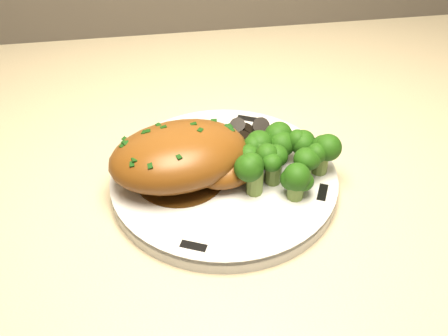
{
  "coord_description": "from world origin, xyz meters",
  "views": [
    {
      "loc": [
        -0.68,
        1.14,
        1.24
      ],
      "look_at": [
        -0.61,
        1.6,
        0.84
      ],
      "focal_mm": 45.0,
      "sensor_mm": 36.0,
      "label": 1
    }
  ],
  "objects": [
    {
      "name": "counter",
      "position": [
        -0.33,
        1.67,
        0.41
      ],
      "size": [
        1.88,
        0.64,
        0.93
      ],
      "color": "brown",
      "rests_on": "ground"
    },
    {
      "name": "rim_accent_3",
      "position": [
        -0.51,
        1.56,
        0.83
      ],
      "size": [
        0.02,
        0.03,
        0.0
      ],
      "primitive_type": "cube",
      "rotation": [
        0.0,
        0.0,
        7.44
      ],
      "color": "black",
      "rests_on": "plate"
    },
    {
      "name": "gravy_pool",
      "position": [
        -0.66,
        1.61,
        0.83
      ],
      "size": [
        0.1,
        0.1,
        0.0
      ],
      "primitive_type": "cylinder",
      "color": "#3C220A",
      "rests_on": "plate"
    },
    {
      "name": "rim_accent_2",
      "position": [
        -0.65,
        1.5,
        0.83
      ],
      "size": [
        0.03,
        0.02,
        0.0
      ],
      "primitive_type": "cube",
      "rotation": [
        0.0,
        0.0,
        5.87
      ],
      "color": "black",
      "rests_on": "plate"
    },
    {
      "name": "rim_accent_0",
      "position": [
        -0.56,
        1.7,
        0.83
      ],
      "size": [
        0.03,
        0.02,
        0.0
      ],
      "primitive_type": "cube",
      "rotation": [
        0.0,
        0.0,
        2.72
      ],
      "color": "black",
      "rests_on": "plate"
    },
    {
      "name": "mushroom_pile",
      "position": [
        -0.59,
        1.65,
        0.83
      ],
      "size": [
        0.09,
        0.07,
        0.02
      ],
      "color": "black",
      "rests_on": "plate"
    },
    {
      "name": "broccoli_florets",
      "position": [
        -0.55,
        1.59,
        0.85
      ],
      "size": [
        0.11,
        0.09,
        0.04
      ],
      "rotation": [
        0.0,
        0.0,
        -0.14
      ],
      "color": "olive",
      "rests_on": "plate"
    },
    {
      "name": "chicken_breast",
      "position": [
        -0.65,
        1.61,
        0.86
      ],
      "size": [
        0.17,
        0.13,
        0.06
      ],
      "rotation": [
        0.0,
        0.0,
        0.19
      ],
      "color": "brown",
      "rests_on": "plate"
    },
    {
      "name": "plate",
      "position": [
        -0.61,
        1.6,
        0.82
      ],
      "size": [
        0.32,
        0.32,
        0.02
      ],
      "primitive_type": "cylinder",
      "rotation": [
        0.0,
        0.0,
        0.37
      ],
      "color": "silver",
      "rests_on": "counter"
    },
    {
      "name": "rim_accent_1",
      "position": [
        -0.71,
        1.65,
        0.83
      ],
      "size": [
        0.02,
        0.03,
        0.0
      ],
      "primitive_type": "cube",
      "rotation": [
        0.0,
        0.0,
        4.29
      ],
      "color": "black",
      "rests_on": "plate"
    }
  ]
}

